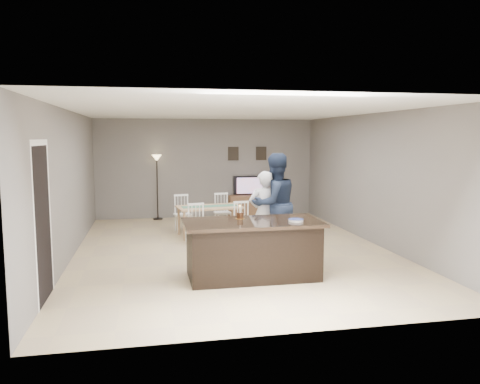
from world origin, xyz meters
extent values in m
plane|color=tan|center=(0.00, 0.00, 0.00)|extent=(8.00, 8.00, 0.00)
plane|color=slate|center=(0.00, 4.00, 1.35)|extent=(6.00, 0.00, 6.00)
plane|color=slate|center=(0.00, -4.00, 1.35)|extent=(6.00, 0.00, 6.00)
plane|color=slate|center=(-3.00, 0.00, 1.35)|extent=(0.00, 8.00, 8.00)
plane|color=slate|center=(3.00, 0.00, 1.35)|extent=(0.00, 8.00, 8.00)
plane|color=white|center=(0.00, 0.00, 2.70)|extent=(8.00, 8.00, 0.00)
cube|color=black|center=(0.00, -1.80, 0.42)|extent=(2.00, 1.00, 0.85)
cube|color=black|center=(0.00, -1.80, 0.88)|extent=(2.15, 1.10, 0.05)
cube|color=brown|center=(1.20, 3.77, 0.30)|extent=(1.20, 0.40, 0.60)
imported|color=black|center=(1.20, 3.84, 0.86)|extent=(0.91, 0.12, 0.53)
plane|color=#CA4E16|center=(1.20, 3.76, 0.87)|extent=(0.78, 0.00, 0.78)
cube|color=black|center=(0.75, 3.98, 1.75)|extent=(0.30, 0.02, 0.38)
cube|color=black|center=(1.55, 3.98, 1.75)|extent=(0.30, 0.02, 0.38)
plane|color=black|center=(-2.99, -2.30, 1.05)|extent=(0.00, 2.10, 2.10)
plane|color=white|center=(-2.99, -2.30, 2.14)|extent=(0.00, 1.02, 1.02)
imported|color=#B9B8BD|center=(0.52, -0.45, 0.79)|extent=(0.60, 0.42, 1.58)
imported|color=#1A243A|center=(0.73, -0.45, 0.96)|extent=(1.11, 0.97, 1.91)
cylinder|color=gold|center=(-0.15, -1.55, 0.90)|extent=(0.14, 0.14, 0.00)
cylinder|color=#311A0D|center=(-0.15, -1.55, 0.95)|extent=(0.10, 0.10, 0.10)
cylinder|color=white|center=(-0.15, -1.55, 1.05)|extent=(0.02, 0.02, 0.10)
sphere|color=#FFBF4C|center=(-0.15, -1.55, 1.11)|extent=(0.02, 0.02, 0.02)
cylinder|color=white|center=(0.66, -1.96, 0.91)|extent=(0.23, 0.23, 0.01)
cylinder|color=white|center=(0.66, -1.96, 0.92)|extent=(0.23, 0.23, 0.01)
cylinder|color=white|center=(0.66, -1.96, 0.93)|extent=(0.23, 0.23, 0.01)
cylinder|color=#314297|center=(0.66, -1.96, 0.94)|extent=(0.24, 0.24, 0.00)
cube|color=#A58259|center=(-0.26, 1.43, 0.65)|extent=(1.51, 0.97, 0.04)
cylinder|color=#A58259|center=(-0.85, 1.03, 0.32)|extent=(0.05, 0.05, 0.63)
cylinder|color=#A58259|center=(0.34, 1.83, 0.32)|extent=(0.05, 0.05, 0.63)
cube|color=#41755A|center=(-0.26, 1.43, 0.67)|extent=(1.27, 0.46, 0.01)
cube|color=white|center=(-0.67, 0.75, 0.40)|extent=(0.41, 0.40, 0.04)
cylinder|color=white|center=(-0.80, 0.60, 0.19)|extent=(0.03, 0.03, 0.38)
cylinder|color=white|center=(-0.54, 0.91, 0.19)|extent=(0.03, 0.03, 0.38)
cube|color=white|center=(-0.65, 0.60, 0.84)|extent=(0.34, 0.07, 0.04)
cube|color=white|center=(0.30, 0.87, 0.40)|extent=(0.41, 0.40, 0.04)
cylinder|color=white|center=(0.17, 0.71, 0.19)|extent=(0.03, 0.03, 0.38)
cylinder|color=white|center=(0.44, 1.03, 0.19)|extent=(0.03, 0.03, 0.38)
cube|color=white|center=(0.32, 0.71, 0.84)|extent=(0.34, 0.07, 0.04)
cube|color=white|center=(-0.82, 1.99, 0.40)|extent=(0.41, 0.40, 0.04)
cylinder|color=white|center=(-0.69, 2.15, 0.19)|extent=(0.03, 0.03, 0.38)
cylinder|color=white|center=(-0.95, 1.83, 0.19)|extent=(0.03, 0.03, 0.38)
cube|color=white|center=(-0.84, 2.15, 0.84)|extent=(0.34, 0.07, 0.04)
cube|color=white|center=(0.15, 2.11, 0.40)|extent=(0.41, 0.40, 0.04)
cylinder|color=white|center=(0.29, 2.27, 0.19)|extent=(0.03, 0.03, 0.38)
cylinder|color=white|center=(0.02, 1.95, 0.19)|extent=(0.03, 0.03, 0.38)
cube|color=white|center=(0.13, 2.27, 0.84)|extent=(0.34, 0.07, 0.04)
cylinder|color=black|center=(-1.36, 3.79, 0.01)|extent=(0.26, 0.26, 0.03)
cylinder|color=black|center=(-1.36, 3.79, 0.82)|extent=(0.03, 0.03, 1.60)
cone|color=#FFD78C|center=(-1.36, 3.79, 1.66)|extent=(0.26, 0.26, 0.17)
camera|label=1|loc=(-1.59, -8.85, 2.21)|focal=35.00mm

